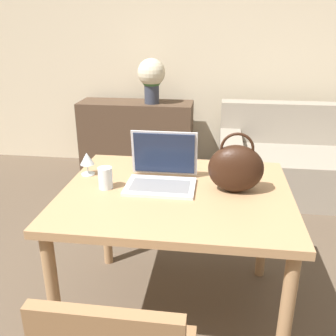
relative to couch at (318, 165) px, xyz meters
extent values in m
cube|color=beige|center=(-1.24, 0.65, 1.07)|extent=(10.00, 0.06, 2.70)
cube|color=#A87F56|center=(-1.17, -1.82, 0.47)|extent=(1.15, 0.95, 0.04)
cylinder|color=#A87F56|center=(-1.69, -2.23, 0.08)|extent=(0.06, 0.06, 0.73)
cylinder|color=#A87F56|center=(-0.66, -2.23, 0.08)|extent=(0.06, 0.06, 0.73)
cylinder|color=#A87F56|center=(-1.69, -1.40, 0.08)|extent=(0.06, 0.06, 0.73)
cylinder|color=#A87F56|center=(-0.66, -1.40, 0.08)|extent=(0.06, 0.06, 0.73)
cube|color=gray|center=(0.00, -0.05, -0.07)|extent=(1.89, 0.89, 0.42)
cube|color=gray|center=(0.00, 0.30, 0.34)|extent=(1.89, 0.20, 0.40)
cube|color=gray|center=(-0.84, -0.05, 0.00)|extent=(0.20, 0.89, 0.56)
cube|color=#4C3828|center=(-1.84, 0.31, 0.11)|extent=(1.20, 0.40, 0.78)
cube|color=silver|center=(-1.26, -1.80, 0.50)|extent=(0.35, 0.25, 0.02)
cube|color=gray|center=(-1.26, -1.80, 0.51)|extent=(0.30, 0.16, 0.00)
cube|color=silver|center=(-1.26, -1.65, 0.63)|extent=(0.35, 0.04, 0.25)
cube|color=#19233D|center=(-1.26, -1.66, 0.63)|extent=(0.33, 0.03, 0.22)
cylinder|color=silver|center=(-1.54, -1.83, 0.55)|extent=(0.07, 0.07, 0.11)
cylinder|color=silver|center=(-1.69, -1.67, 0.49)|extent=(0.08, 0.08, 0.01)
cylinder|color=silver|center=(-1.69, -1.67, 0.52)|extent=(0.01, 0.01, 0.06)
cone|color=silver|center=(-1.69, -1.67, 0.59)|extent=(0.08, 0.08, 0.07)
ellipsoid|color=black|center=(-0.88, -1.79, 0.61)|extent=(0.27, 0.15, 0.24)
torus|color=black|center=(-0.88, -1.79, 0.72)|extent=(0.16, 0.01, 0.16)
cylinder|color=#333847|center=(-1.66, 0.27, 0.60)|extent=(0.15, 0.15, 0.21)
sphere|color=#3D6B38|center=(-1.66, 0.27, 0.76)|extent=(0.21, 0.21, 0.21)
sphere|color=beige|center=(-1.66, 0.27, 0.81)|extent=(0.28, 0.28, 0.28)
camera|label=1|loc=(-0.99, -3.53, 1.29)|focal=40.00mm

